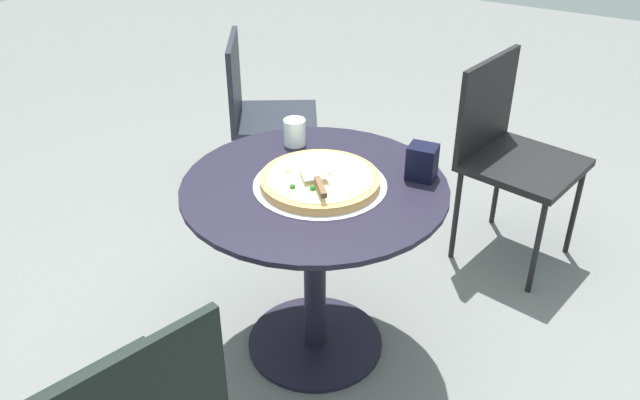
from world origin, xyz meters
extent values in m
plane|color=slate|center=(0.00, 0.00, 0.00)|extent=(10.00, 10.00, 0.00)
cylinder|color=black|center=(0.00, 0.00, 0.68)|extent=(0.87, 0.87, 0.02)
cylinder|color=black|center=(0.00, 0.00, 0.35)|extent=(0.08, 0.08, 0.65)
cylinder|color=black|center=(0.00, 0.00, 0.01)|extent=(0.50, 0.50, 0.02)
cylinder|color=silver|center=(-0.02, -0.01, 0.69)|extent=(0.43, 0.43, 0.00)
cylinder|color=tan|center=(-0.02, -0.01, 0.71)|extent=(0.39, 0.39, 0.03)
cylinder|color=beige|center=(-0.02, -0.01, 0.72)|extent=(0.34, 0.34, 0.00)
sphere|color=#2D6125|center=(0.02, 0.10, 0.73)|extent=(0.02, 0.02, 0.02)
sphere|color=silver|center=(-0.02, -0.02, 0.73)|extent=(0.02, 0.02, 0.02)
sphere|color=#227525|center=(-0.04, 0.08, 0.73)|extent=(0.02, 0.02, 0.02)
sphere|color=white|center=(-0.03, -0.03, 0.73)|extent=(0.02, 0.02, 0.02)
sphere|color=silver|center=(0.09, 0.02, 0.73)|extent=(0.02, 0.02, 0.02)
cube|color=silver|center=(-0.01, 0.01, 0.74)|extent=(0.13, 0.13, 0.00)
cube|color=brown|center=(-0.07, 0.09, 0.75)|extent=(0.08, 0.10, 0.02)
cylinder|color=white|center=(0.20, -0.22, 0.74)|extent=(0.08, 0.08, 0.10)
cube|color=black|center=(-0.29, -0.21, 0.75)|extent=(0.10, 0.09, 0.12)
cube|color=#21242E|center=(0.69, -0.86, 0.42)|extent=(0.54, 0.54, 0.03)
cube|color=#21242E|center=(0.85, -0.77, 0.63)|extent=(0.22, 0.35, 0.38)
cylinder|color=#21242E|center=(0.63, -1.09, 0.20)|extent=(0.02, 0.02, 0.41)
cylinder|color=#21242E|center=(0.46, -0.80, 0.20)|extent=(0.02, 0.02, 0.41)
cylinder|color=#21242E|center=(0.92, -0.93, 0.20)|extent=(0.02, 0.02, 0.41)
cylinder|color=#21242E|center=(0.75, -0.64, 0.20)|extent=(0.02, 0.02, 0.41)
cube|color=black|center=(-0.49, -0.91, 0.45)|extent=(0.51, 0.51, 0.03)
cube|color=black|center=(-0.29, -0.96, 0.67)|extent=(0.12, 0.43, 0.40)
cylinder|color=black|center=(-0.71, -1.05, 0.22)|extent=(0.02, 0.02, 0.44)
cylinder|color=black|center=(-0.63, -0.69, 0.22)|extent=(0.02, 0.02, 0.44)
cylinder|color=black|center=(-0.35, -1.13, 0.22)|extent=(0.02, 0.02, 0.44)
cylinder|color=black|center=(-0.27, -0.77, 0.22)|extent=(0.02, 0.02, 0.44)
camera|label=1|loc=(-0.90, 1.64, 1.78)|focal=37.76mm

